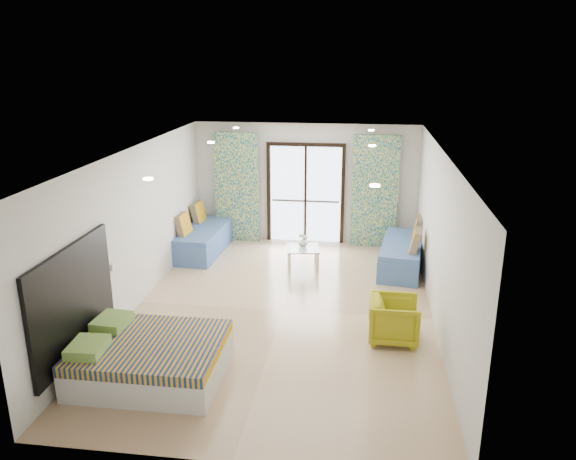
# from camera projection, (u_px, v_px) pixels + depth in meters

# --- Properties ---
(floor) EXTENTS (5.00, 7.50, 0.01)m
(floor) POSITION_uv_depth(u_px,v_px,m) (282.00, 310.00, 9.51)
(floor) COLOR tan
(floor) RESTS_ON ground
(ceiling) EXTENTS (5.00, 7.50, 0.01)m
(ceiling) POSITION_uv_depth(u_px,v_px,m) (282.00, 152.00, 8.70)
(ceiling) COLOR silver
(ceiling) RESTS_ON ground
(wall_back) EXTENTS (5.00, 0.01, 2.70)m
(wall_back) POSITION_uv_depth(u_px,v_px,m) (306.00, 184.00, 12.65)
(wall_back) COLOR silver
(wall_back) RESTS_ON ground
(wall_front) EXTENTS (5.00, 0.01, 2.70)m
(wall_front) POSITION_uv_depth(u_px,v_px,m) (229.00, 351.00, 5.56)
(wall_front) COLOR silver
(wall_front) RESTS_ON ground
(wall_left) EXTENTS (0.01, 7.50, 2.70)m
(wall_left) POSITION_uv_depth(u_px,v_px,m) (135.00, 229.00, 9.42)
(wall_left) COLOR silver
(wall_left) RESTS_ON ground
(wall_right) EXTENTS (0.01, 7.50, 2.70)m
(wall_right) POSITION_uv_depth(u_px,v_px,m) (440.00, 241.00, 8.79)
(wall_right) COLOR silver
(wall_right) RESTS_ON ground
(balcony_door) EXTENTS (1.76, 0.08, 2.28)m
(balcony_door) POSITION_uv_depth(u_px,v_px,m) (306.00, 188.00, 12.65)
(balcony_door) COLOR black
(balcony_door) RESTS_ON floor
(balcony_rail) EXTENTS (1.52, 0.03, 0.04)m
(balcony_rail) POSITION_uv_depth(u_px,v_px,m) (305.00, 201.00, 12.75)
(balcony_rail) COLOR #595451
(balcony_rail) RESTS_ON balcony_door
(curtain_left) EXTENTS (1.00, 0.10, 2.50)m
(curtain_left) POSITION_uv_depth(u_px,v_px,m) (237.00, 188.00, 12.70)
(curtain_left) COLOR white
(curtain_left) RESTS_ON floor
(curtain_right) EXTENTS (1.00, 0.10, 2.50)m
(curtain_right) POSITION_uv_depth(u_px,v_px,m) (375.00, 192.00, 12.31)
(curtain_right) COLOR white
(curtain_right) RESTS_ON floor
(downlight_a) EXTENTS (0.12, 0.12, 0.02)m
(downlight_a) POSITION_uv_depth(u_px,v_px,m) (148.00, 179.00, 6.99)
(downlight_a) COLOR #FFE0B2
(downlight_a) RESTS_ON ceiling
(downlight_b) EXTENTS (0.12, 0.12, 0.02)m
(downlight_b) POSITION_uv_depth(u_px,v_px,m) (375.00, 186.00, 6.64)
(downlight_b) COLOR #FFE0B2
(downlight_b) RESTS_ON ceiling
(downlight_c) EXTENTS (0.12, 0.12, 0.02)m
(downlight_c) POSITION_uv_depth(u_px,v_px,m) (211.00, 142.00, 9.83)
(downlight_c) COLOR #FFE0B2
(downlight_c) RESTS_ON ceiling
(downlight_d) EXTENTS (0.12, 0.12, 0.02)m
(downlight_d) POSITION_uv_depth(u_px,v_px,m) (372.00, 146.00, 9.47)
(downlight_d) COLOR #FFE0B2
(downlight_d) RESTS_ON ceiling
(downlight_e) EXTENTS (0.12, 0.12, 0.02)m
(downlight_e) POSITION_uv_depth(u_px,v_px,m) (236.00, 128.00, 11.72)
(downlight_e) COLOR #FFE0B2
(downlight_e) RESTS_ON ceiling
(downlight_f) EXTENTS (0.12, 0.12, 0.02)m
(downlight_f) POSITION_uv_depth(u_px,v_px,m) (371.00, 130.00, 11.36)
(downlight_f) COLOR #FFE0B2
(downlight_f) RESTS_ON ceiling
(headboard) EXTENTS (0.06, 2.10, 1.50)m
(headboard) POSITION_uv_depth(u_px,v_px,m) (73.00, 301.00, 7.38)
(headboard) COLOR black
(headboard) RESTS_ON floor
(switch_plate) EXTENTS (0.02, 0.10, 0.10)m
(switch_plate) POSITION_uv_depth(u_px,v_px,m) (113.00, 267.00, 8.56)
(switch_plate) COLOR silver
(switch_plate) RESTS_ON wall_left
(bed) EXTENTS (1.90, 1.55, 0.66)m
(bed) POSITION_uv_depth(u_px,v_px,m) (149.00, 358.00, 7.49)
(bed) COLOR silver
(bed) RESTS_ON floor
(daybed_left) EXTENTS (0.89, 2.05, 0.99)m
(daybed_left) POSITION_uv_depth(u_px,v_px,m) (203.00, 239.00, 12.20)
(daybed_left) COLOR #42639E
(daybed_left) RESTS_ON floor
(daybed_right) EXTENTS (1.02, 2.07, 0.98)m
(daybed_right) POSITION_uv_depth(u_px,v_px,m) (402.00, 254.00, 11.29)
(daybed_right) COLOR #42639E
(daybed_right) RESTS_ON floor
(coffee_table) EXTENTS (0.73, 0.73, 0.74)m
(coffee_table) POSITION_uv_depth(u_px,v_px,m) (303.00, 250.00, 11.29)
(coffee_table) COLOR silver
(coffee_table) RESTS_ON floor
(vase) EXTENTS (0.24, 0.24, 0.18)m
(vase) POSITION_uv_depth(u_px,v_px,m) (303.00, 242.00, 11.32)
(vase) COLOR white
(vase) RESTS_ON coffee_table
(armchair) EXTENTS (0.68, 0.73, 0.74)m
(armchair) POSITION_uv_depth(u_px,v_px,m) (394.00, 318.00, 8.43)
(armchair) COLOR #A5A015
(armchair) RESTS_ON floor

